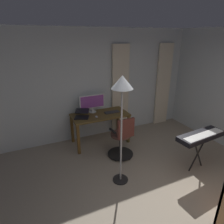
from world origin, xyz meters
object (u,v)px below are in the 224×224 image
laptop (82,115)px  floor_lamp (122,94)px  office_chair (122,139)px  computer_mouse (96,117)px  piano_keyboard (201,137)px  computer_monitor (92,102)px  desk (100,118)px  computer_keyboard (112,112)px

laptop → floor_lamp: size_ratio=0.22×
laptop → office_chair: bearing=153.6°
computer_mouse → piano_keyboard: bearing=132.8°
computer_monitor → office_chair: bearing=107.0°
desk → floor_lamp: bearing=83.1°
computer_monitor → computer_mouse: bearing=84.9°
desk → office_chair: 0.84m
office_chair → laptop: office_chair is taller
office_chair → computer_mouse: size_ratio=9.49×
computer_keyboard → floor_lamp: bearing=71.5°
laptop → computer_mouse: 0.33m
desk → laptop: size_ratio=3.10×
piano_keyboard → office_chair: bearing=-45.1°
floor_lamp → desk: bearing=-96.9°
office_chair → floor_lamp: 1.43m
computer_mouse → computer_monitor: bearing=-95.1°
desk → computer_monitor: (0.11, -0.21, 0.36)m
computer_monitor → floor_lamp: 1.79m
office_chair → floor_lamp: (0.37, 0.67, 1.21)m
office_chair → computer_keyboard: 0.84m
laptop → computer_monitor: bearing=-122.0°
computer_mouse → piano_keyboard: 2.21m
computer_mouse → piano_keyboard: same height
desk → piano_keyboard: bearing=127.4°
desk → computer_mouse: (0.15, 0.15, 0.12)m
laptop → floor_lamp: floor_lamp is taller
laptop → floor_lamp: bearing=125.2°
computer_monitor → floor_lamp: size_ratio=0.32×
piano_keyboard → floor_lamp: size_ratio=0.53×
piano_keyboard → laptop: bearing=-49.5°
desk → computer_mouse: size_ratio=13.39×
computer_monitor → laptop: bearing=33.0°
desk → computer_mouse: bearing=46.3°
computer_keyboard → desk: bearing=-3.6°
computer_monitor → piano_keyboard: size_ratio=0.61×
computer_keyboard → computer_mouse: (0.45, 0.13, 0.01)m
laptop → piano_keyboard: size_ratio=0.42×
floor_lamp → piano_keyboard: bearing=168.4°
desk → piano_keyboard: size_ratio=1.31×
desk → laptop: bearing=0.2°
computer_keyboard → floor_lamp: floor_lamp is taller
office_chair → computer_keyboard: bearing=78.5°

